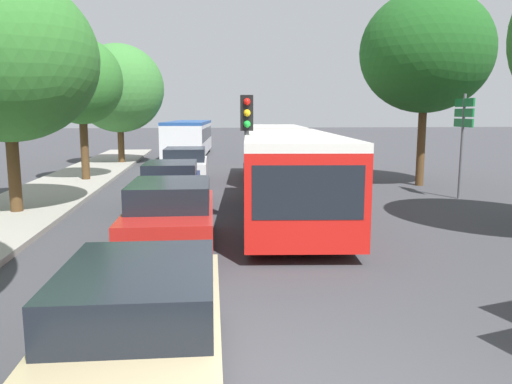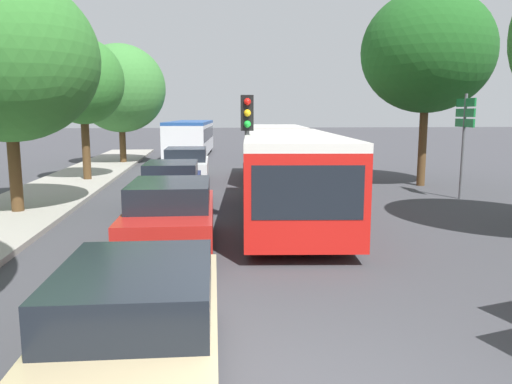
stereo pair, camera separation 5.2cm
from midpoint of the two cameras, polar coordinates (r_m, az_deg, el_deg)
kerb_strip_left at (r=20.64m, az=-21.39°, el=0.36°), size 3.20×40.45×0.14m
articulated_bus at (r=17.30m, az=2.99°, el=3.79°), size 3.87×16.25×2.39m
city_bus_rear at (r=34.95m, az=-7.40°, el=6.37°), size 3.25×11.36×2.41m
queued_car_tan at (r=5.64m, az=-13.04°, el=-14.66°), size 1.76×4.00×1.38m
queued_car_red at (r=11.05m, az=-9.54°, el=-2.55°), size 1.90×4.31×1.49m
queued_car_navy at (r=16.08m, az=-9.49°, el=0.92°), size 1.82×4.12×1.42m
queued_car_white at (r=21.63m, az=-7.88°, el=3.09°), size 1.90×4.32×1.49m
traffic_light at (r=12.87m, az=-0.90°, el=7.01°), size 0.33×0.36×3.40m
direction_sign_post at (r=18.55m, az=22.81°, el=7.13°), size 0.17×1.40×3.60m
tree_left_mid at (r=15.87m, az=-26.53°, el=13.49°), size 5.04×5.04×6.77m
tree_left_far at (r=22.57m, az=-19.15°, el=11.83°), size 3.43×3.43×6.07m
tree_left_distant at (r=30.02m, az=-15.19°, el=11.34°), size 5.10×5.10×6.84m
tree_right_mid at (r=21.51m, az=18.83°, el=14.62°), size 5.19×5.19×7.76m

